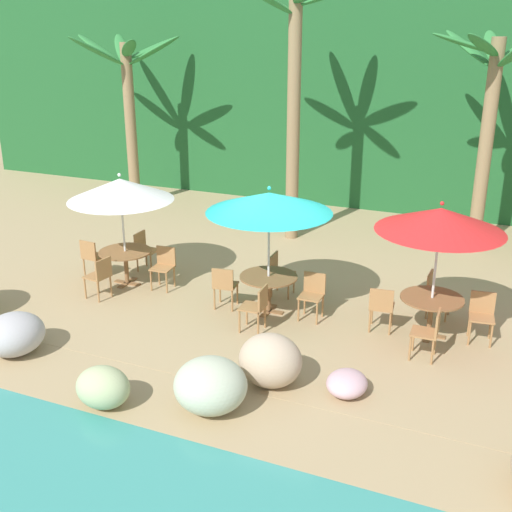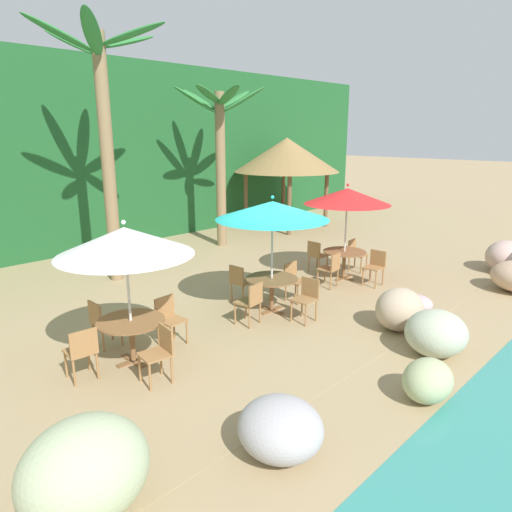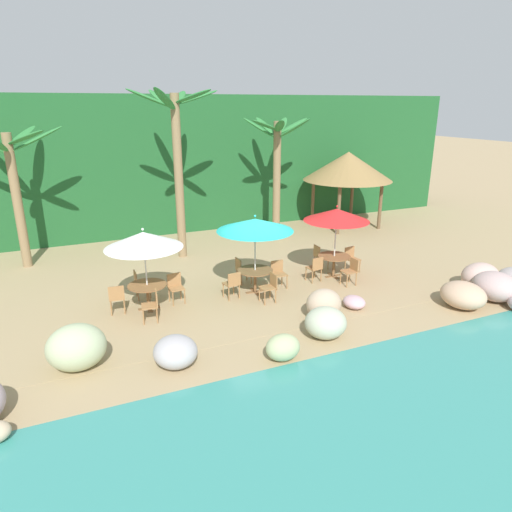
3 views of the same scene
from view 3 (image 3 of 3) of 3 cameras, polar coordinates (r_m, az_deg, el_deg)
ground_plane at (r=14.29m, az=0.49°, el=-4.65°), size 120.00×120.00×0.00m
terrace_deck at (r=14.28m, az=0.49°, el=-4.63°), size 18.00×5.20×0.01m
foliage_backdrop at (r=21.83m, az=-9.31°, el=11.36°), size 28.00×2.40×6.00m
rock_seawall at (r=12.43m, az=12.13°, el=-6.74°), size 16.02×2.74×1.04m
umbrella_white at (r=12.90m, az=-13.86°, el=1.96°), size 2.16×2.16×2.40m
dining_table_white at (r=13.37m, az=-13.39°, el=-3.99°), size 1.10×1.10×0.74m
chair_white_seaward at (r=13.69m, az=-10.01°, el=-3.68°), size 0.45×0.46×0.87m
chair_white_inland at (r=14.18m, az=-14.33°, el=-3.20°), size 0.43×0.42×0.87m
chair_white_left at (r=13.30m, az=-16.97°, el=-4.90°), size 0.46×0.47×0.87m
chair_white_right at (r=12.63m, az=-12.76°, el=-5.81°), size 0.48×0.48×0.87m
umbrella_teal at (r=13.66m, az=-0.12°, el=3.91°), size 2.33×2.33×2.48m
dining_table_teal at (r=14.13m, az=-0.12°, el=-2.22°), size 1.10×1.10×0.74m
chair_teal_seaward at (r=14.59m, az=2.80°, el=-2.00°), size 0.42×0.43×0.87m
chair_teal_inland at (r=14.86m, az=-1.83°, el=-1.59°), size 0.44×0.43×0.87m
chair_teal_left at (r=13.70m, az=-2.94°, el=-3.39°), size 0.48×0.48×0.87m
chair_teal_right at (r=13.50m, az=1.80°, el=-3.71°), size 0.44×0.44×0.87m
umbrella_red at (r=15.23m, az=10.03°, el=5.08°), size 2.17×2.17×2.47m
dining_table_red at (r=15.65m, az=9.72°, el=-0.41°), size 1.10×1.10×0.74m
chair_red_seaward at (r=16.29m, az=11.79°, el=-0.17°), size 0.47×0.48×0.87m
chair_red_inland at (r=16.33m, az=7.90°, el=0.11°), size 0.44×0.43×0.87m
chair_red_left at (r=15.11m, az=7.43°, el=-1.40°), size 0.47×0.47×0.87m
chair_red_right at (r=15.09m, az=11.79°, el=-1.67°), size 0.44×0.43×0.87m
palm_tree_nearest at (r=17.86m, az=-28.09°, el=9.31°), size 3.58×3.43×4.94m
palm_tree_second at (r=17.13m, az=-9.84°, el=13.36°), size 3.35×3.14×6.16m
palm_tree_third at (r=19.50m, az=2.62°, el=12.36°), size 2.93×2.92×5.11m
palapa_hut at (r=22.09m, az=11.40°, el=10.90°), size 4.15×4.15×3.51m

